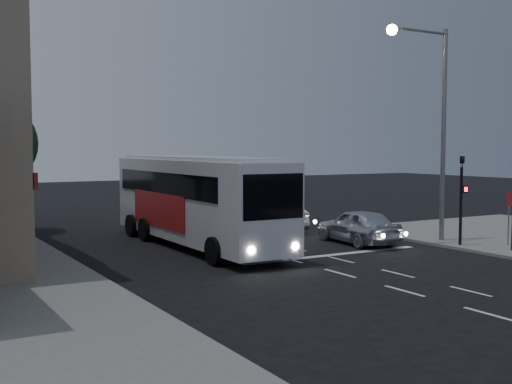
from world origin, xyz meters
TOP-DOWN VIEW (x-y plane):
  - ground at (0.00, 0.00)m, footprint 120.00×120.00m
  - road_markings at (1.29, 3.31)m, footprint 8.00×30.55m
  - tour_bus at (-1.64, 6.57)m, footprint 2.90×12.24m
  - car_suv at (4.69, 3.80)m, footprint 2.15×4.56m
  - car_sedan_a at (3.96, 9.24)m, footprint 2.56×4.92m
  - car_sedan_b at (3.92, 14.86)m, footprint 2.75×5.88m
  - car_sedan_c at (4.45, 20.45)m, footprint 3.94×5.90m
  - car_extra at (4.37, 26.58)m, footprint 2.14×5.16m
  - traffic_signal_main at (7.60, 0.78)m, footprint 0.25×0.35m
  - regulatory_sign at (9.30, -0.24)m, footprint 0.45×0.12m
  - streetlight at (7.34, 2.20)m, footprint 3.32×0.44m

SIDE VIEW (x-z plane):
  - ground at x=0.00m, z-range 0.00..0.00m
  - road_markings at x=1.29m, z-range 0.00..0.01m
  - car_sedan_c at x=4.45m, z-range 0.00..1.51m
  - car_suv at x=4.69m, z-range 0.00..1.51m
  - car_sedan_a at x=3.96m, z-range 0.00..1.55m
  - car_sedan_b at x=3.92m, z-range 0.00..1.66m
  - car_extra at x=4.37m, z-range 0.00..1.66m
  - regulatory_sign at x=9.30m, z-range 0.50..2.70m
  - tour_bus at x=-1.64m, z-range 0.15..3.90m
  - traffic_signal_main at x=7.60m, z-range 0.37..4.47m
  - streetlight at x=7.34m, z-range 1.23..10.23m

